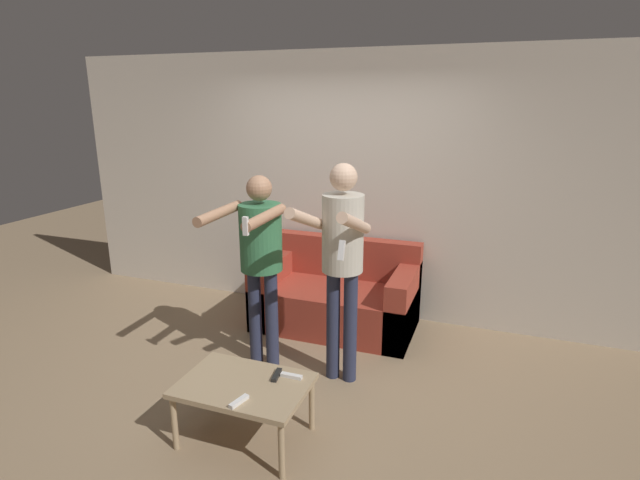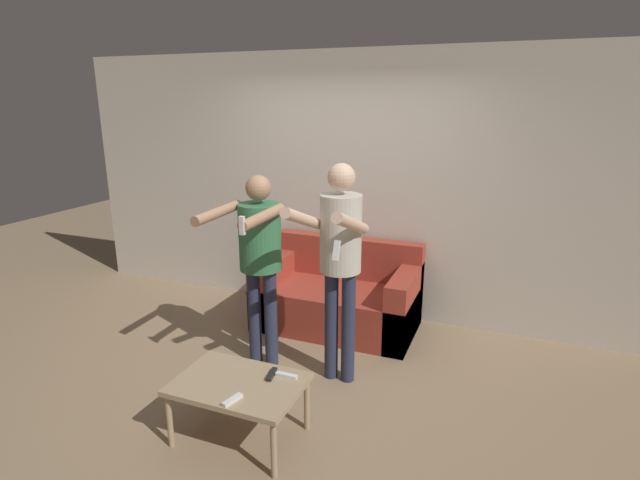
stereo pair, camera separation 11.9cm
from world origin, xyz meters
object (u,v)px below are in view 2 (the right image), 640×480
coffee_table (239,388)px  remote_near (232,400)px  person_standing_left (259,248)px  couch (338,298)px  remote_far (286,375)px  person_standing_right (340,250)px  remote_mid (272,374)px

coffee_table → remote_near: remote_near is taller
person_standing_left → coffee_table: person_standing_left is taller
couch → remote_far: couch is taller
person_standing_right → person_standing_left: bearing=179.8°
person_standing_right → remote_far: 1.03m
couch → coffee_table: bearing=-90.6°
couch → remote_near: couch is taller
remote_near → remote_far: (0.19, 0.38, 0.00)m
couch → coffee_table: (-0.02, -1.89, 0.09)m
person_standing_right → remote_mid: (-0.20, -0.78, -0.68)m
person_standing_left → coffee_table: bearing=-70.5°
coffee_table → remote_near: bearing=-68.7°
couch → coffee_table: size_ratio=1.85×
couch → person_standing_right: size_ratio=0.88×
remote_mid → remote_near: bearing=-104.0°
person_standing_left → couch: bearing=69.9°
coffee_table → remote_mid: size_ratio=5.50×
remote_near → person_standing_right: bearing=75.8°
person_standing_left → person_standing_right: 0.70m
remote_near → remote_far: size_ratio=1.03×
person_standing_right → couch: bearing=110.1°
remote_mid → remote_far: same height
person_standing_left → remote_near: bearing=-70.2°
remote_near → coffee_table: bearing=111.3°
couch → remote_near: (0.06, -2.10, 0.14)m
coffee_table → remote_near: size_ratio=5.48×
person_standing_left → remote_far: person_standing_left is taller
person_standing_left → coffee_table: 1.20m
person_standing_right → coffee_table: (-0.37, -0.93, -0.74)m
person_standing_right → remote_far: (-0.10, -0.76, -0.68)m
person_standing_right → remote_mid: 1.06m
person_standing_right → remote_far: size_ratio=11.81×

